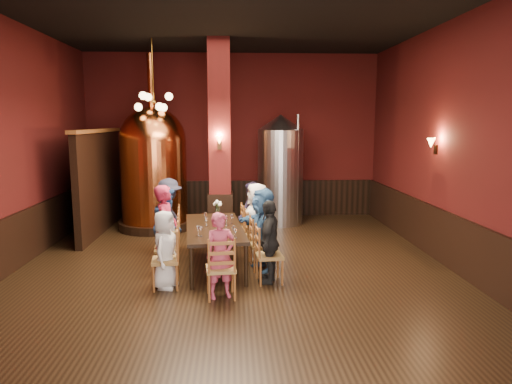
{
  "coord_description": "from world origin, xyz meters",
  "views": [
    {
      "loc": [
        -0.0,
        -7.8,
        2.66
      ],
      "look_at": [
        0.4,
        0.2,
        1.41
      ],
      "focal_mm": 32.0,
      "sensor_mm": 36.0,
      "label": 1
    }
  ],
  "objects_px": {
    "person_1": "(166,230)",
    "steel_vessel": "(280,170)",
    "copper_kettle": "(154,167)",
    "rose_vase": "(218,205)",
    "dining_table": "(214,230)",
    "person_0": "(165,250)",
    "person_2": "(168,225)"
  },
  "relations": [
    {
      "from": "steel_vessel",
      "to": "rose_vase",
      "type": "relative_size",
      "value": 8.93
    },
    {
      "from": "person_0",
      "to": "person_2",
      "type": "distance_m",
      "value": 1.33
    },
    {
      "from": "person_0",
      "to": "person_2",
      "type": "xyz_separation_m",
      "value": [
        -0.14,
        1.32,
        0.09
      ]
    },
    {
      "from": "person_0",
      "to": "rose_vase",
      "type": "xyz_separation_m",
      "value": [
        0.78,
        2.09,
        0.33
      ]
    },
    {
      "from": "person_1",
      "to": "steel_vessel",
      "type": "height_order",
      "value": "steel_vessel"
    },
    {
      "from": "dining_table",
      "to": "rose_vase",
      "type": "distance_m",
      "value": 1.04
    },
    {
      "from": "dining_table",
      "to": "person_0",
      "type": "xyz_separation_m",
      "value": [
        -0.74,
        -1.08,
        -0.06
      ]
    },
    {
      "from": "person_2",
      "to": "copper_kettle",
      "type": "distance_m",
      "value": 3.07
    },
    {
      "from": "person_2",
      "to": "copper_kettle",
      "type": "height_order",
      "value": "copper_kettle"
    },
    {
      "from": "person_1",
      "to": "person_2",
      "type": "distance_m",
      "value": 0.66
    },
    {
      "from": "person_0",
      "to": "rose_vase",
      "type": "height_order",
      "value": "person_0"
    },
    {
      "from": "person_2",
      "to": "dining_table",
      "type": "bearing_deg",
      "value": -102.93
    },
    {
      "from": "copper_kettle",
      "to": "rose_vase",
      "type": "height_order",
      "value": "copper_kettle"
    },
    {
      "from": "dining_table",
      "to": "person_1",
      "type": "distance_m",
      "value": 0.92
    },
    {
      "from": "dining_table",
      "to": "copper_kettle",
      "type": "distance_m",
      "value": 3.61
    },
    {
      "from": "person_0",
      "to": "person_2",
      "type": "relative_size",
      "value": 0.87
    },
    {
      "from": "copper_kettle",
      "to": "steel_vessel",
      "type": "height_order",
      "value": "copper_kettle"
    },
    {
      "from": "copper_kettle",
      "to": "person_0",
      "type": "bearing_deg",
      "value": -78.47
    },
    {
      "from": "person_1",
      "to": "dining_table",
      "type": "bearing_deg",
      "value": -60.82
    },
    {
      "from": "dining_table",
      "to": "steel_vessel",
      "type": "distance_m",
      "value": 3.95
    },
    {
      "from": "person_2",
      "to": "person_1",
      "type": "bearing_deg",
      "value": -171.72
    },
    {
      "from": "dining_table",
      "to": "steel_vessel",
      "type": "height_order",
      "value": "steel_vessel"
    },
    {
      "from": "person_1",
      "to": "rose_vase",
      "type": "relative_size",
      "value": 4.98
    },
    {
      "from": "dining_table",
      "to": "rose_vase",
      "type": "bearing_deg",
      "value": 82.18
    },
    {
      "from": "copper_kettle",
      "to": "rose_vase",
      "type": "distance_m",
      "value": 2.73
    },
    {
      "from": "person_0",
      "to": "person_2",
      "type": "height_order",
      "value": "person_2"
    },
    {
      "from": "person_1",
      "to": "steel_vessel",
      "type": "bearing_deg",
      "value": -29.16
    },
    {
      "from": "steel_vessel",
      "to": "rose_vase",
      "type": "height_order",
      "value": "steel_vessel"
    },
    {
      "from": "person_0",
      "to": "steel_vessel",
      "type": "bearing_deg",
      "value": -13.75
    },
    {
      "from": "copper_kettle",
      "to": "steel_vessel",
      "type": "distance_m",
      "value": 3.22
    },
    {
      "from": "dining_table",
      "to": "person_2",
      "type": "relative_size",
      "value": 1.71
    },
    {
      "from": "person_0",
      "to": "person_1",
      "type": "bearing_deg",
      "value": 18.89
    }
  ]
}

